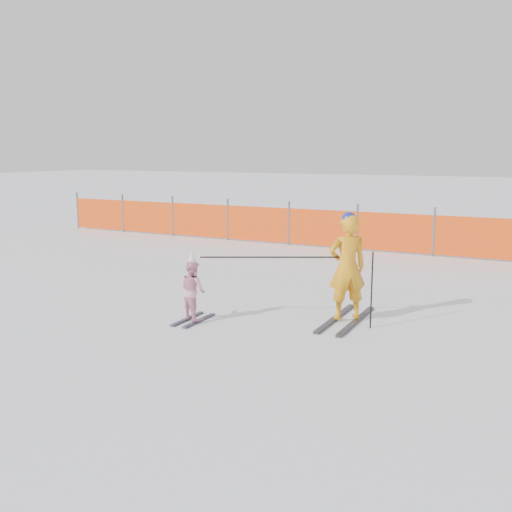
{
  "coord_description": "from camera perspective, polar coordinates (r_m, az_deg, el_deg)",
  "views": [
    {
      "loc": [
        3.99,
        -7.33,
        2.59
      ],
      "look_at": [
        0.0,
        0.5,
        1.0
      ],
      "focal_mm": 40.0,
      "sensor_mm": 36.0,
      "label": 1
    }
  ],
  "objects": [
    {
      "name": "child",
      "position": [
        8.91,
        -6.35,
        -3.32
      ],
      "size": [
        0.55,
        0.84,
        1.11
      ],
      "color": "black",
      "rests_on": "ground"
    },
    {
      "name": "safety_fence",
      "position": [
        16.49,
        1.39,
        3.18
      ],
      "size": [
        14.91,
        0.06,
        1.25
      ],
      "color": "#595960",
      "rests_on": "ground"
    },
    {
      "name": "ground",
      "position": [
        8.74,
        -1.5,
        -6.99
      ],
      "size": [
        120.0,
        120.0,
        0.0
      ],
      "primitive_type": "plane",
      "color": "white",
      "rests_on": "ground"
    },
    {
      "name": "adult",
      "position": [
        8.89,
        9.11,
        -1.17
      ],
      "size": [
        0.71,
        1.7,
        1.71
      ],
      "color": "black",
      "rests_on": "ground"
    },
    {
      "name": "ski_poles",
      "position": [
        8.68,
        4.91,
        -1.27
      ],
      "size": [
        2.49,
        0.99,
        1.17
      ],
      "color": "black",
      "rests_on": "ground"
    }
  ]
}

